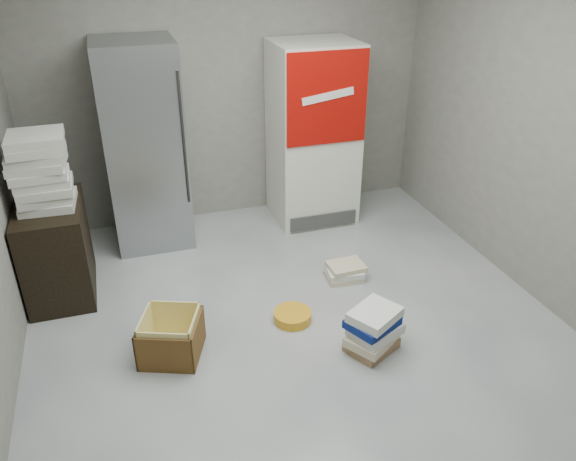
{
  "coord_description": "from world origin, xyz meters",
  "views": [
    {
      "loc": [
        -1.13,
        -2.95,
        2.7
      ],
      "look_at": [
        0.03,
        0.7,
        0.65
      ],
      "focal_mm": 35.0,
      "sensor_mm": 36.0,
      "label": 1
    }
  ],
  "objects_px": {
    "wood_shelf": "(57,250)",
    "steel_fridge": "(144,146)",
    "coke_cooler": "(313,134)",
    "cardboard_box": "(171,339)",
    "phonebook_stack_main": "(373,330)"
  },
  "relations": [
    {
      "from": "wood_shelf",
      "to": "cardboard_box",
      "type": "relative_size",
      "value": 1.51
    },
    {
      "from": "coke_cooler",
      "to": "wood_shelf",
      "type": "relative_size",
      "value": 2.25
    },
    {
      "from": "steel_fridge",
      "to": "coke_cooler",
      "type": "height_order",
      "value": "steel_fridge"
    },
    {
      "from": "wood_shelf",
      "to": "phonebook_stack_main",
      "type": "xyz_separation_m",
      "value": [
        2.15,
        -1.48,
        -0.23
      ]
    },
    {
      "from": "coke_cooler",
      "to": "cardboard_box",
      "type": "xyz_separation_m",
      "value": [
        -1.72,
        -1.81,
        -0.77
      ]
    },
    {
      "from": "wood_shelf",
      "to": "steel_fridge",
      "type": "bearing_deg",
      "value": 41.31
    },
    {
      "from": "steel_fridge",
      "to": "cardboard_box",
      "type": "bearing_deg",
      "value": -92.11
    },
    {
      "from": "wood_shelf",
      "to": "cardboard_box",
      "type": "xyz_separation_m",
      "value": [
        0.76,
        -1.09,
        -0.26
      ]
    },
    {
      "from": "steel_fridge",
      "to": "coke_cooler",
      "type": "relative_size",
      "value": 1.06
    },
    {
      "from": "wood_shelf",
      "to": "cardboard_box",
      "type": "height_order",
      "value": "wood_shelf"
    },
    {
      "from": "steel_fridge",
      "to": "phonebook_stack_main",
      "type": "xyz_separation_m",
      "value": [
        1.32,
        -2.21,
        -0.78
      ]
    },
    {
      "from": "phonebook_stack_main",
      "to": "cardboard_box",
      "type": "distance_m",
      "value": 1.45
    },
    {
      "from": "coke_cooler",
      "to": "wood_shelf",
      "type": "height_order",
      "value": "coke_cooler"
    },
    {
      "from": "coke_cooler",
      "to": "wood_shelf",
      "type": "distance_m",
      "value": 2.63
    },
    {
      "from": "steel_fridge",
      "to": "phonebook_stack_main",
      "type": "height_order",
      "value": "steel_fridge"
    }
  ]
}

